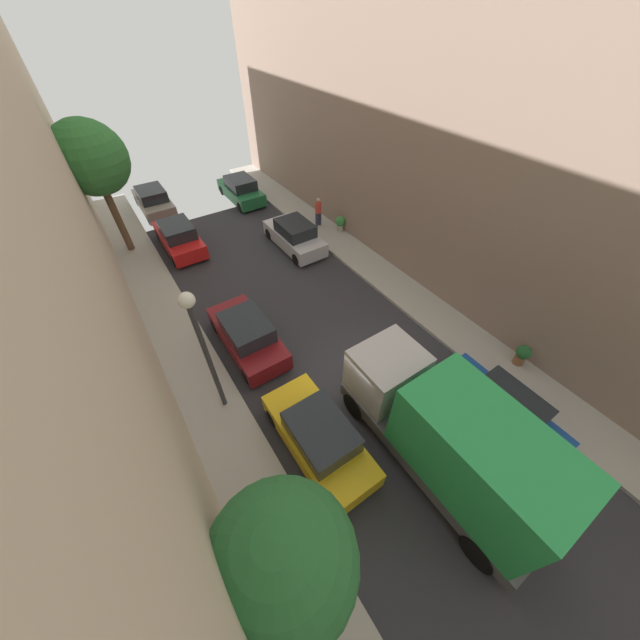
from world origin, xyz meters
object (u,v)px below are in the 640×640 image
object	(u,v)px
parked_car_left_4	(179,237)
street_tree_0	(90,159)
parked_car_right_3	(241,190)
potted_plant_1	(522,354)
delivery_truck	(450,437)
parked_car_right_2	(295,236)
parked_car_right_1	(499,410)
pedestrian	(318,211)
lamp_post	(201,339)
parked_car_left_3	(247,335)
potted_plant_2	(340,223)
parked_car_left_5	(154,201)
parked_car_left_2	(319,437)
street_tree_2	(282,561)
potted_plant_0	(268,588)

from	to	relation	value
parked_car_left_4	street_tree_0	xyz separation A→B (m)	(-2.42, 1.33, 4.22)
parked_car_right_3	potted_plant_1	bearing A→B (deg)	-81.54
delivery_truck	parked_car_right_2	bearing A→B (deg)	78.25
parked_car_right_1	pedestrian	xyz separation A→B (m)	(2.33, 14.17, 0.35)
lamp_post	potted_plant_1	bearing A→B (deg)	-24.60
parked_car_left_3	parked_car_right_3	xyz separation A→B (m)	(5.40, 12.56, 0.00)
parked_car_right_2	potted_plant_2	bearing A→B (deg)	-2.32
parked_car_left_5	lamp_post	world-z (taller)	lamp_post
potted_plant_1	parked_car_right_3	bearing A→B (deg)	98.46
parked_car_right_1	street_tree_0	bearing A→B (deg)	113.70
parked_car_left_3	street_tree_0	bearing A→B (deg)	103.40
parked_car_left_2	potted_plant_2	world-z (taller)	parked_car_left_2
pedestrian	potted_plant_1	size ratio (longest dim) A/B	1.90
parked_car_left_3	parked_car_left_4	distance (m)	8.83
parked_car_left_4	street_tree_2	xyz separation A→B (m)	(-2.53, -16.68, 3.14)
potted_plant_2	parked_car_right_1	bearing A→B (deg)	-103.36
parked_car_left_2	parked_car_left_5	xyz separation A→B (m)	(0.00, 19.30, 0.00)
parked_car_left_4	parked_car_left_3	bearing A→B (deg)	-90.00
street_tree_0	parked_car_left_4	bearing A→B (deg)	-28.83
pedestrian	potted_plant_1	distance (m)	13.20
parked_car_right_1	lamp_post	world-z (taller)	lamp_post
parked_car_right_3	street_tree_2	distance (m)	22.12
delivery_truck	street_tree_2	bearing A→B (deg)	-176.98
street_tree_2	lamp_post	xyz separation A→B (m)	(0.63, 5.83, -0.36)
potted_plant_2	parked_car_left_2	bearing A→B (deg)	-129.08
parked_car_left_5	street_tree_2	world-z (taller)	street_tree_2
pedestrian	lamp_post	distance (m)	13.09
street_tree_0	potted_plant_2	distance (m)	12.68
parked_car_right_2	street_tree_2	bearing A→B (deg)	-120.89
parked_car_right_1	potted_plant_2	size ratio (longest dim) A/B	4.85
delivery_truck	parked_car_right_1	bearing A→B (deg)	-1.81
parked_car_left_5	parked_car_right_3	size ratio (longest dim) A/B	1.00
parked_car_left_4	parked_car_right_2	bearing A→B (deg)	-32.32
parked_car_left_2	street_tree_2	distance (m)	4.86
delivery_truck	potted_plant_0	bearing A→B (deg)	179.30
parked_car_right_1	street_tree_0	world-z (taller)	street_tree_0
pedestrian	street_tree_2	size ratio (longest dim) A/B	0.34
parked_car_left_4	pedestrian	distance (m)	8.08
street_tree_0	parked_car_right_1	bearing A→B (deg)	-66.30
pedestrian	potted_plant_2	size ratio (longest dim) A/B	1.99
parked_car_left_3	potted_plant_1	size ratio (longest dim) A/B	4.65
street_tree_0	potted_plant_0	world-z (taller)	street_tree_0
parked_car_left_3	potted_plant_2	xyz separation A→B (m)	(8.47, 5.29, -0.08)
parked_car_left_2	delivery_truck	xyz separation A→B (m)	(2.70, -2.43, 1.07)
parked_car_right_3	potted_plant_2	size ratio (longest dim) A/B	4.85
potted_plant_0	potted_plant_1	bearing A→B (deg)	4.21
parked_car_left_2	lamp_post	bearing A→B (deg)	121.30
parked_car_right_3	street_tree_2	xyz separation A→B (m)	(-7.93, -20.41, 3.14)
parked_car_left_2	street_tree_2	bearing A→B (deg)	-133.13
parked_car_left_2	delivery_truck	bearing A→B (deg)	-41.95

